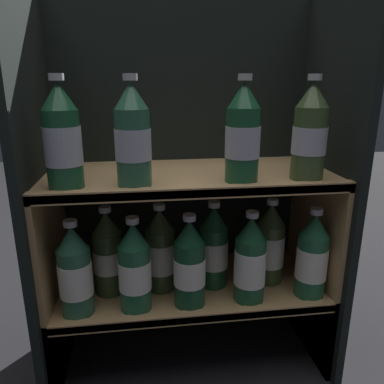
{
  "coord_description": "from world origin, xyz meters",
  "views": [
    {
      "loc": [
        -0.12,
        -0.74,
        0.76
      ],
      "look_at": [
        0.0,
        0.11,
        0.5
      ],
      "focal_mm": 35.0,
      "sensor_mm": 36.0,
      "label": 1
    }
  ],
  "objects": [
    {
      "name": "bottle_lower_back_1",
      "position": [
        -0.08,
        0.14,
        0.34
      ],
      "size": [
        0.08,
        0.08,
        0.23
      ],
      "color": "#384C28",
      "rests_on": "shelf_lower"
    },
    {
      "name": "bottle_lower_back_0",
      "position": [
        -0.21,
        0.14,
        0.34
      ],
      "size": [
        0.08,
        0.08,
        0.23
      ],
      "color": "#384C28",
      "rests_on": "shelf_lower"
    },
    {
      "name": "bottle_lower_front_3",
      "position": [
        0.14,
        0.06,
        0.34
      ],
      "size": [
        0.08,
        0.08,
        0.23
      ],
      "color": "#194C2D",
      "rests_on": "shelf_lower"
    },
    {
      "name": "bottle_lower_front_1",
      "position": [
        -0.14,
        0.06,
        0.34
      ],
      "size": [
        0.08,
        0.08,
        0.23
      ],
      "color": "#1E5638",
      "rests_on": "shelf_lower"
    },
    {
      "name": "fridge_side_left",
      "position": [
        -0.36,
        0.16,
        0.5
      ],
      "size": [
        0.02,
        0.36,
        1.0
      ],
      "primitive_type": "cube",
      "color": "black",
      "rests_on": "ground_plane"
    },
    {
      "name": "fridge_side_right",
      "position": [
        0.36,
        0.16,
        0.5
      ],
      "size": [
        0.02,
        0.36,
        1.0
      ],
      "primitive_type": "cube",
      "color": "black",
      "rests_on": "ground_plane"
    },
    {
      "name": "bottle_lower_back_3",
      "position": [
        0.22,
        0.14,
        0.34
      ],
      "size": [
        0.08,
        0.08,
        0.23
      ],
      "color": "#384C28",
      "rests_on": "shelf_lower"
    },
    {
      "name": "bottle_lower_front_4",
      "position": [
        0.3,
        0.06,
        0.34
      ],
      "size": [
        0.08,
        0.08,
        0.23
      ],
      "color": "#1E5638",
      "rests_on": "shelf_lower"
    },
    {
      "name": "shelf_upper",
      "position": [
        0.0,
        0.15,
        0.4
      ],
      "size": [
        0.71,
        0.32,
        0.54
      ],
      "color": "tan",
      "rests_on": "ground_plane"
    },
    {
      "name": "bottle_upper_front_1",
      "position": [
        -0.13,
        0.06,
        0.65
      ],
      "size": [
        0.08,
        0.08,
        0.23
      ],
      "color": "#285B42",
      "rests_on": "shelf_upper"
    },
    {
      "name": "bottle_lower_front_0",
      "position": [
        -0.28,
        0.06,
        0.34
      ],
      "size": [
        0.08,
        0.08,
        0.23
      ],
      "color": "#285B42",
      "rests_on": "shelf_lower"
    },
    {
      "name": "bottle_lower_back_2",
      "position": [
        0.06,
        0.14,
        0.34
      ],
      "size": [
        0.08,
        0.08,
        0.23
      ],
      "color": "#194C2D",
      "rests_on": "shelf_lower"
    },
    {
      "name": "bottle_upper_front_3",
      "position": [
        0.26,
        0.06,
        0.65
      ],
      "size": [
        0.08,
        0.08,
        0.23
      ],
      "color": "#384C28",
      "rests_on": "shelf_upper"
    },
    {
      "name": "bottle_upper_front_0",
      "position": [
        -0.28,
        0.06,
        0.64
      ],
      "size": [
        0.08,
        0.08,
        0.23
      ],
      "color": "#194C2D",
      "rests_on": "shelf_upper"
    },
    {
      "name": "fridge_back_wall",
      "position": [
        0.0,
        0.33,
        0.5
      ],
      "size": [
        0.75,
        0.02,
        1.0
      ],
      "primitive_type": "cube",
      "color": "black",
      "rests_on": "ground_plane"
    },
    {
      "name": "shelf_lower",
      "position": [
        0.0,
        0.15,
        0.19
      ],
      "size": [
        0.71,
        0.32,
        0.24
      ],
      "color": "tan",
      "rests_on": "ground_plane"
    },
    {
      "name": "bottle_lower_front_2",
      "position": [
        -0.01,
        0.06,
        0.34
      ],
      "size": [
        0.08,
        0.08,
        0.23
      ],
      "color": "#144228",
      "rests_on": "shelf_lower"
    },
    {
      "name": "bottle_upper_front_2",
      "position": [
        0.11,
        0.06,
        0.65
      ],
      "size": [
        0.08,
        0.08,
        0.23
      ],
      "color": "#194C2D",
      "rests_on": "shelf_upper"
    }
  ]
}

